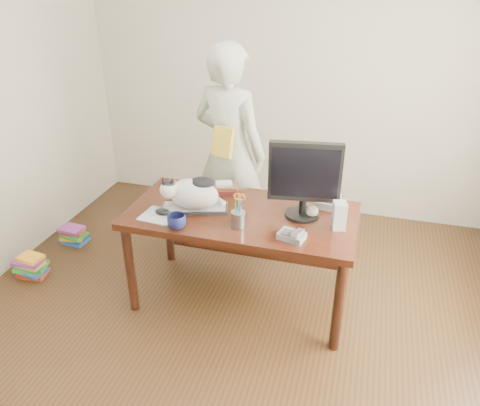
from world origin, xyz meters
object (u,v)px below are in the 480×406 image
object	(u,v)px
pen_cup	(238,217)
person	(229,152)
speaker	(339,215)
baseball	(312,211)
desk	(245,225)
monitor	(305,176)
coffee_mug	(177,222)
keyboard	(195,208)
book_stack	(225,188)
book_pile_a	(31,266)
phone	(292,235)
mouse	(163,212)
cat	(192,193)
calculator	(328,201)
book_pile_b	(73,235)

from	to	relation	value
pen_cup	person	size ratio (longest dim) A/B	0.14
speaker	baseball	distance (m)	0.22
desk	monitor	bearing A→B (deg)	-3.80
pen_cup	coffee_mug	xyz separation A→B (m)	(-0.38, -0.14, -0.02)
pen_cup	baseball	xyz separation A→B (m)	(0.45, 0.27, -0.03)
keyboard	coffee_mug	bearing A→B (deg)	-110.31
keyboard	person	bearing A→B (deg)	71.74
desk	book_stack	size ratio (longest dim) A/B	6.96
keyboard	pen_cup	xyz separation A→B (m)	(0.36, -0.14, 0.06)
coffee_mug	book_pile_a	bearing A→B (deg)	174.81
monitor	phone	world-z (taller)	monitor
baseball	book_stack	distance (m)	0.73
mouse	speaker	xyz separation A→B (m)	(1.19, 0.16, 0.07)
desk	speaker	xyz separation A→B (m)	(0.67, -0.11, 0.24)
baseball	book_pile_a	size ratio (longest dim) A/B	0.30
keyboard	book_stack	distance (m)	0.36
desk	phone	bearing A→B (deg)	-39.11
cat	calculator	distance (m)	0.98
pen_cup	book_pile_a	bearing A→B (deg)	-179.72
pen_cup	coffee_mug	bearing A→B (deg)	-160.44
desk	baseball	world-z (taller)	baseball
desk	keyboard	size ratio (longest dim) A/B	3.19
phone	book_stack	bearing A→B (deg)	152.28
pen_cup	mouse	distance (m)	0.55
speaker	person	world-z (taller)	person
phone	baseball	bearing A→B (deg)	89.84
phone	baseball	xyz separation A→B (m)	(0.08, 0.33, 0.02)
desk	coffee_mug	bearing A→B (deg)	-131.09
pen_cup	phone	bearing A→B (deg)	-8.73
desk	phone	size ratio (longest dim) A/B	8.50
desk	monitor	distance (m)	0.62
coffee_mug	book_pile_a	world-z (taller)	coffee_mug
desk	phone	distance (m)	0.55
phone	person	size ratio (longest dim) A/B	0.10
book_stack	mouse	bearing A→B (deg)	-138.62
desk	cat	size ratio (longest dim) A/B	3.54
desk	calculator	bearing A→B (deg)	19.80
monitor	pen_cup	world-z (taller)	monitor
monitor	book_pile_b	bearing A→B (deg)	163.57
book_pile_a	book_pile_b	bearing A→B (deg)	86.87
phone	pen_cup	bearing A→B (deg)	-175.39
mouse	book_pile_a	bearing A→B (deg)	-173.79
desk	book_stack	world-z (taller)	book_stack
calculator	baseball	bearing A→B (deg)	-104.02
cat	desk	bearing A→B (deg)	4.93
speaker	book_pile_b	xyz separation A→B (m)	(-2.39, 0.38, -0.77)
cat	speaker	xyz separation A→B (m)	(1.02, 0.03, -0.04)
keyboard	coffee_mug	world-z (taller)	coffee_mug
book_stack	coffee_mug	bearing A→B (deg)	-118.55
mouse	speaker	distance (m)	1.20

